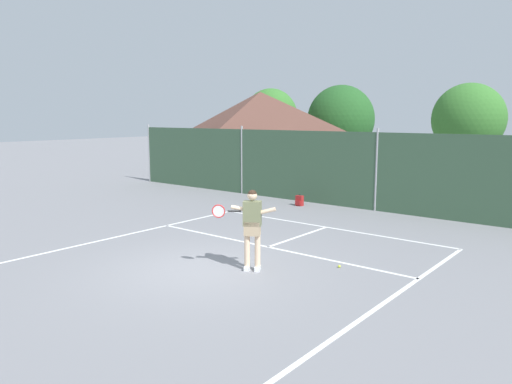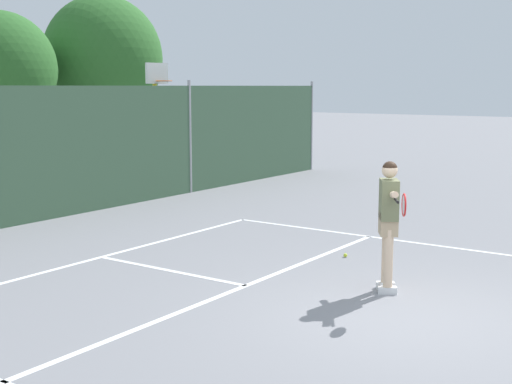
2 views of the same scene
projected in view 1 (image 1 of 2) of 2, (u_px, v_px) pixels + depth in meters
The scene contains 8 objects.
ground_plane at pixel (202, 269), 11.11m from camera, with size 120.00×120.00×0.00m, color gray.
court_markings at pixel (222, 263), 11.61m from camera, with size 8.30×11.10×0.01m.
chainlink_fence at pixel (376, 172), 17.80m from camera, with size 26.09×0.09×3.04m.
clubhouse_building at pixel (260, 136), 25.34m from camera, with size 7.36×4.76×4.71m.
treeline_backdrop at pixel (511, 114), 22.32m from camera, with size 26.83×4.36×6.37m.
tennis_player at pixel (252, 223), 10.88m from camera, with size 1.21×0.87×1.85m.
tennis_ball at pixel (339, 266), 11.24m from camera, with size 0.07×0.07×0.07m, color #CCE033.
backpack_red at pixel (299, 201), 18.98m from camera, with size 0.28×0.25×0.46m.
Camera 1 is at (7.68, -7.55, 3.48)m, focal length 34.07 mm.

